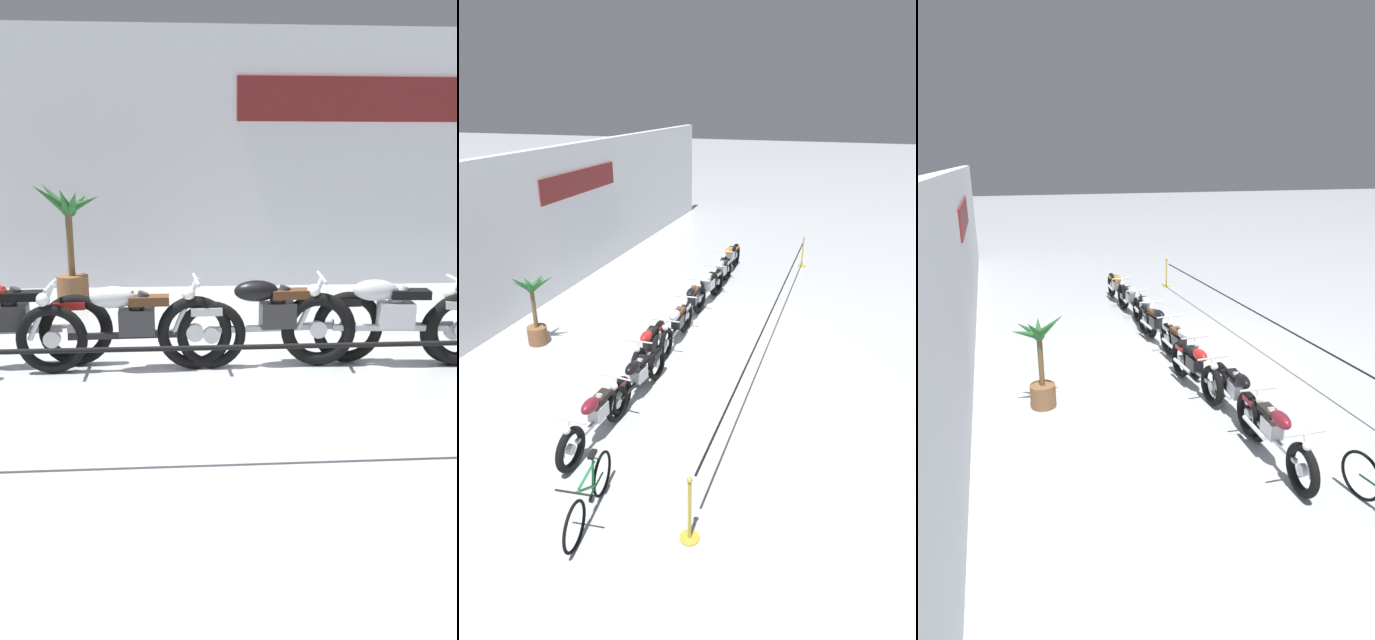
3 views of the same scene
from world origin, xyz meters
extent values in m
plane|color=#B2B7BC|center=(0.00, 0.00, 0.00)|extent=(120.00, 120.00, 0.00)
cube|color=white|center=(0.00, 5.12, 2.10)|extent=(28.00, 0.25, 4.20)
cube|color=maroon|center=(2.89, 4.98, 3.08)|extent=(4.37, 0.04, 0.70)
torus|color=black|center=(-5.53, 0.63, 0.38)|extent=(0.76, 0.16, 0.75)
torus|color=black|center=(-3.88, 0.55, 0.38)|extent=(0.76, 0.16, 0.75)
cylinder|color=silver|center=(-5.53, 0.63, 0.38)|extent=(0.18, 0.09, 0.17)
cylinder|color=silver|center=(-3.88, 0.55, 0.38)|extent=(0.18, 0.09, 0.17)
cylinder|color=silver|center=(-5.62, 0.63, 0.66)|extent=(0.31, 0.07, 0.59)
cube|color=silver|center=(-4.66, 0.59, 0.54)|extent=(0.37, 0.24, 0.26)
cylinder|color=silver|center=(-4.70, 0.59, 0.74)|extent=(0.18, 0.12, 0.24)
cylinder|color=silver|center=(-4.61, 0.59, 0.74)|extent=(0.18, 0.12, 0.24)
cylinder|color=silver|center=(-4.35, 0.71, 0.40)|extent=(0.70, 0.10, 0.07)
cube|color=#ADAFB5|center=(-4.71, 0.59, 0.40)|extent=(1.32, 0.12, 0.06)
ellipsoid|color=maroon|center=(-4.89, 0.60, 0.80)|extent=(0.47, 0.24, 0.22)
cube|color=black|center=(-4.53, 0.58, 0.76)|extent=(0.41, 0.22, 0.09)
cube|color=maroon|center=(-3.93, 0.55, 0.64)|extent=(0.33, 0.17, 0.08)
cylinder|color=silver|center=(-5.51, 0.63, 0.93)|extent=(0.06, 0.62, 0.04)
sphere|color=silver|center=(-5.59, 0.63, 0.79)|extent=(0.14, 0.14, 0.14)
torus|color=black|center=(-4.09, 0.52, 0.35)|extent=(0.71, 0.17, 0.70)
torus|color=black|center=(-2.47, 0.39, 0.35)|extent=(0.71, 0.17, 0.70)
cylinder|color=silver|center=(-4.09, 0.52, 0.35)|extent=(0.17, 0.09, 0.16)
cylinder|color=silver|center=(-2.47, 0.39, 0.35)|extent=(0.17, 0.09, 0.16)
cylinder|color=silver|center=(-4.18, 0.53, 0.63)|extent=(0.31, 0.08, 0.59)
cube|color=silver|center=(-3.23, 0.45, 0.51)|extent=(0.38, 0.25, 0.26)
cylinder|color=silver|center=(-3.27, 0.46, 0.71)|extent=(0.19, 0.12, 0.24)
cylinder|color=silver|center=(-3.19, 0.45, 0.71)|extent=(0.19, 0.12, 0.24)
cylinder|color=silver|center=(-2.92, 0.57, 0.37)|extent=(0.70, 0.12, 0.07)
cube|color=black|center=(-3.28, 0.46, 0.37)|extent=(1.30, 0.16, 0.06)
ellipsoid|color=black|center=(-3.46, 0.47, 0.77)|extent=(0.48, 0.26, 0.22)
cube|color=black|center=(-3.10, 0.44, 0.73)|extent=(0.41, 0.23, 0.09)
cube|color=black|center=(-2.52, 0.40, 0.60)|extent=(0.33, 0.18, 0.08)
cylinder|color=silver|center=(-4.07, 0.52, 0.90)|extent=(0.08, 0.62, 0.04)
sphere|color=silver|center=(-4.15, 0.52, 0.76)|extent=(0.14, 0.14, 0.14)
torus|color=black|center=(-2.72, 0.69, 0.38)|extent=(0.77, 0.18, 0.77)
torus|color=black|center=(-1.32, 0.78, 0.38)|extent=(0.77, 0.18, 0.77)
cylinder|color=silver|center=(-2.72, 0.69, 0.38)|extent=(0.18, 0.09, 0.18)
cylinder|color=silver|center=(-1.32, 0.78, 0.38)|extent=(0.18, 0.09, 0.18)
cylinder|color=silver|center=(-2.81, 0.69, 0.67)|extent=(0.31, 0.08, 0.59)
cube|color=#2D2D30|center=(-1.97, 0.74, 0.54)|extent=(0.37, 0.24, 0.26)
cylinder|color=#2D2D30|center=(-2.01, 0.74, 0.74)|extent=(0.19, 0.12, 0.24)
cylinder|color=#2D2D30|center=(-1.93, 0.74, 0.74)|extent=(0.19, 0.12, 0.24)
cylinder|color=silver|center=(-1.68, 0.90, 0.40)|extent=(0.70, 0.11, 0.07)
cube|color=#ADAFB5|center=(-2.02, 0.74, 0.40)|extent=(1.13, 0.13, 0.06)
ellipsoid|color=#B21E19|center=(-2.20, 0.72, 0.80)|extent=(0.47, 0.25, 0.22)
cube|color=black|center=(-1.84, 0.75, 0.76)|extent=(0.41, 0.22, 0.09)
cube|color=#B21E19|center=(-1.37, 0.78, 0.65)|extent=(0.33, 0.18, 0.08)
cylinder|color=silver|center=(-2.70, 0.69, 0.93)|extent=(0.07, 0.62, 0.04)
sphere|color=silver|center=(-2.78, 0.69, 0.79)|extent=(0.14, 0.14, 0.14)
torus|color=black|center=(-1.52, 0.53, 0.36)|extent=(0.72, 0.13, 0.72)
torus|color=black|center=(0.09, 0.58, 0.36)|extent=(0.72, 0.13, 0.72)
cylinder|color=silver|center=(-1.52, 0.53, 0.36)|extent=(0.17, 0.09, 0.17)
cylinder|color=silver|center=(0.09, 0.58, 0.36)|extent=(0.17, 0.09, 0.17)
cylinder|color=silver|center=(-1.61, 0.53, 0.64)|extent=(0.30, 0.07, 0.59)
cube|color=#2D2D30|center=(-0.67, 0.56, 0.52)|extent=(0.37, 0.23, 0.26)
cylinder|color=#2D2D30|center=(-0.71, 0.56, 0.72)|extent=(0.18, 0.12, 0.24)
cylinder|color=#2D2D30|center=(-0.62, 0.56, 0.72)|extent=(0.18, 0.12, 0.24)
cylinder|color=silver|center=(-0.37, 0.71, 0.38)|extent=(0.70, 0.09, 0.07)
cube|color=black|center=(-0.72, 0.56, 0.38)|extent=(1.29, 0.10, 0.06)
ellipsoid|color=#B7BABF|center=(-0.90, 0.55, 0.78)|extent=(0.47, 0.23, 0.22)
cube|color=#4C2D19|center=(-0.54, 0.56, 0.74)|extent=(0.41, 0.21, 0.09)
cube|color=#B7BABF|center=(0.04, 0.58, 0.62)|extent=(0.32, 0.17, 0.08)
cylinder|color=silver|center=(-1.50, 0.53, 0.91)|extent=(0.05, 0.62, 0.04)
sphere|color=silver|center=(-1.58, 0.53, 0.77)|extent=(0.14, 0.14, 0.14)
torus|color=black|center=(-0.08, 0.58, 0.39)|extent=(0.78, 0.17, 0.77)
torus|color=black|center=(1.55, 0.69, 0.39)|extent=(0.78, 0.17, 0.77)
cylinder|color=silver|center=(-0.08, 0.58, 0.39)|extent=(0.19, 0.09, 0.18)
cylinder|color=silver|center=(1.55, 0.69, 0.39)|extent=(0.19, 0.09, 0.18)
cylinder|color=silver|center=(-0.17, 0.58, 0.67)|extent=(0.31, 0.08, 0.59)
cube|color=#2D2D30|center=(0.78, 0.64, 0.55)|extent=(0.37, 0.24, 0.26)
cylinder|color=#2D2D30|center=(0.74, 0.64, 0.75)|extent=(0.19, 0.12, 0.24)
cylinder|color=#2D2D30|center=(0.83, 0.64, 0.75)|extent=(0.19, 0.12, 0.24)
cylinder|color=silver|center=(1.07, 0.80, 0.41)|extent=(0.70, 0.12, 0.07)
cube|color=#ADAFB5|center=(0.73, 0.64, 0.41)|extent=(1.31, 0.15, 0.06)
ellipsoid|color=black|center=(0.55, 0.63, 0.81)|extent=(0.47, 0.25, 0.22)
cube|color=#4C2D19|center=(0.91, 0.65, 0.77)|extent=(0.41, 0.23, 0.09)
cube|color=black|center=(1.50, 0.69, 0.66)|extent=(0.33, 0.18, 0.08)
cylinder|color=silver|center=(-0.06, 0.58, 0.94)|extent=(0.08, 0.62, 0.04)
sphere|color=silver|center=(-0.14, 0.58, 0.80)|extent=(0.14, 0.14, 0.14)
torus|color=black|center=(1.21, 0.61, 0.39)|extent=(0.79, 0.20, 0.78)
torus|color=black|center=(2.71, 0.49, 0.39)|extent=(0.79, 0.20, 0.78)
cylinder|color=silver|center=(1.21, 0.61, 0.39)|extent=(0.19, 0.09, 0.18)
cylinder|color=silver|center=(2.71, 0.49, 0.39)|extent=(0.19, 0.09, 0.18)
cylinder|color=silver|center=(1.12, 0.61, 0.67)|extent=(0.31, 0.08, 0.59)
cube|color=silver|center=(2.01, 0.54, 0.55)|extent=(0.38, 0.25, 0.26)
cylinder|color=silver|center=(1.97, 0.55, 0.75)|extent=(0.19, 0.12, 0.24)
cylinder|color=silver|center=(2.05, 0.54, 0.75)|extent=(0.19, 0.12, 0.24)
cylinder|color=silver|center=(2.32, 0.66, 0.41)|extent=(0.70, 0.12, 0.07)
cube|color=#ADAFB5|center=(1.96, 0.55, 0.41)|extent=(1.20, 0.15, 0.06)
ellipsoid|color=#B7BABF|center=(1.78, 0.56, 0.81)|extent=(0.48, 0.25, 0.22)
cube|color=black|center=(2.14, 0.53, 0.77)|extent=(0.41, 0.23, 0.09)
cube|color=#B7BABF|center=(2.66, 0.49, 0.67)|extent=(0.33, 0.18, 0.08)
cylinder|color=silver|center=(1.23, 0.60, 0.94)|extent=(0.08, 0.62, 0.04)
sphere|color=silver|center=(1.15, 0.61, 0.80)|extent=(0.14, 0.14, 0.14)
torus|color=black|center=(2.64, 0.58, 0.35)|extent=(0.70, 0.13, 0.69)
torus|color=black|center=(4.10, 0.54, 0.35)|extent=(0.70, 0.13, 0.69)
cylinder|color=silver|center=(2.64, 0.58, 0.35)|extent=(0.17, 0.08, 0.16)
cylinder|color=silver|center=(4.10, 0.54, 0.35)|extent=(0.17, 0.08, 0.16)
cylinder|color=silver|center=(2.55, 0.58, 0.63)|extent=(0.30, 0.06, 0.59)
cube|color=silver|center=(3.42, 0.56, 0.51)|extent=(0.37, 0.23, 0.26)
cylinder|color=silver|center=(3.38, 0.56, 0.71)|extent=(0.18, 0.11, 0.24)
cylinder|color=silver|center=(3.46, 0.56, 0.71)|extent=(0.18, 0.11, 0.24)
cylinder|color=silver|center=(3.73, 0.69, 0.37)|extent=(0.70, 0.09, 0.07)
cube|color=black|center=(3.37, 0.56, 0.37)|extent=(1.17, 0.09, 0.06)
ellipsoid|color=#B7BABF|center=(3.19, 0.56, 0.77)|extent=(0.47, 0.23, 0.22)
cube|color=black|center=(3.55, 0.55, 0.73)|extent=(0.41, 0.21, 0.09)
cube|color=#B7BABF|center=(4.05, 0.54, 0.60)|extent=(0.32, 0.17, 0.08)
cylinder|color=silver|center=(2.66, 0.58, 0.90)|extent=(0.05, 0.62, 0.04)
sphere|color=silver|center=(2.58, 0.58, 0.76)|extent=(0.14, 0.14, 0.14)
torus|color=black|center=(4.02, 0.66, 0.40)|extent=(0.80, 0.15, 0.80)
torus|color=black|center=(5.56, 0.62, 0.40)|extent=(0.80, 0.15, 0.80)
cylinder|color=silver|center=(4.02, 0.66, 0.40)|extent=(0.19, 0.08, 0.19)
cylinder|color=silver|center=(5.56, 0.62, 0.40)|extent=(0.19, 0.08, 0.19)
cylinder|color=silver|center=(3.93, 0.66, 0.68)|extent=(0.30, 0.06, 0.59)
cube|color=silver|center=(4.84, 0.64, 0.56)|extent=(0.36, 0.23, 0.26)
cylinder|color=silver|center=(4.79, 0.64, 0.76)|extent=(0.18, 0.11, 0.24)
cylinder|color=silver|center=(4.88, 0.64, 0.76)|extent=(0.18, 0.11, 0.24)
cylinder|color=silver|center=(5.14, 0.77, 0.42)|extent=(0.70, 0.09, 0.07)
cube|color=black|center=(4.79, 0.64, 0.42)|extent=(1.23, 0.09, 0.06)
ellipsoid|color=orange|center=(4.61, 0.64, 0.82)|extent=(0.46, 0.23, 0.22)
cube|color=black|center=(4.97, 0.64, 0.78)|extent=(0.40, 0.21, 0.09)
cube|color=orange|center=(5.51, 0.62, 0.68)|extent=(0.32, 0.17, 0.08)
cylinder|color=silver|center=(4.04, 0.66, 0.95)|extent=(0.05, 0.62, 0.04)
sphere|color=silver|center=(3.96, 0.66, 0.81)|extent=(0.14, 0.14, 0.14)
torus|color=black|center=(-5.84, -0.08, 0.34)|extent=(0.69, 0.13, 0.69)
cylinder|color=#238442|center=(-6.04, -0.11, 0.34)|extent=(0.46, 0.08, 0.03)
cylinder|color=brown|center=(-1.86, 3.73, 0.22)|extent=(0.47, 0.47, 0.44)
cylinder|color=brown|center=(-1.86, 3.73, 0.93)|extent=(0.10, 0.10, 0.97)
cone|color=#235B28|center=(-1.65, 3.71, 1.50)|extent=(0.55, 0.20, 0.36)
cone|color=#235B28|center=(-1.74, 3.89, 1.50)|extent=(0.39, 0.49, 0.42)
cone|color=#235B28|center=(-1.89, 3.95, 1.47)|extent=(0.19, 0.55, 0.31)
cone|color=#235B28|center=(-2.06, 3.82, 1.58)|extent=(0.57, 0.38, 0.55)
cone|color=#235B28|center=(-2.07, 3.62, 1.58)|extent=(0.59, 0.42, 0.55)
cone|color=#235B28|center=(-1.88, 3.54, 1.56)|extent=(0.19, 0.51, 0.46)
cone|color=#235B28|center=(-1.75, 3.51, 1.54)|extent=(0.38, 0.59, 0.50)
cylinder|color=black|center=(0.01, -1.60, 0.88)|extent=(12.03, 0.04, 0.04)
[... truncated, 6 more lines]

